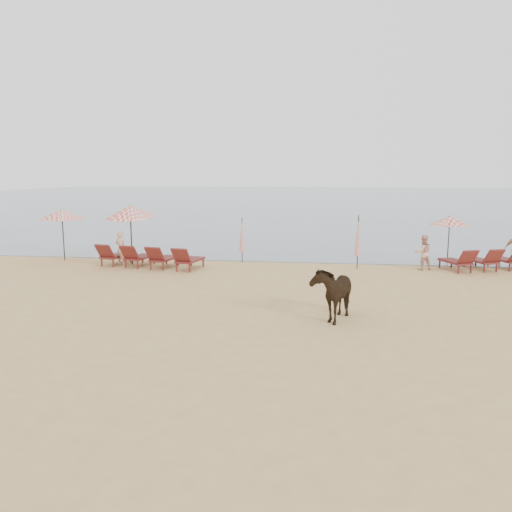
# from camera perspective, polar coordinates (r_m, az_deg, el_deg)

# --- Properties ---
(ground) EXTENTS (120.00, 120.00, 0.00)m
(ground) POSITION_cam_1_polar(r_m,az_deg,el_deg) (13.52, -2.88, -8.01)
(ground) COLOR tan
(ground) RESTS_ON ground
(sea) EXTENTS (160.00, 140.00, 0.06)m
(sea) POSITION_cam_1_polar(r_m,az_deg,el_deg) (92.81, 6.30, 6.74)
(sea) COLOR #51606B
(sea) RESTS_ON ground
(lounger_cluster_left) EXTENTS (4.68, 2.65, 0.70)m
(lounger_cluster_left) POSITION_cam_1_polar(r_m,az_deg,el_deg) (22.23, -12.11, -0.07)
(lounger_cluster_left) COLOR maroon
(lounger_cluster_left) RESTS_ON ground
(lounger_cluster_right) EXTENTS (3.55, 2.79, 0.69)m
(lounger_cluster_right) POSITION_cam_1_polar(r_m,az_deg,el_deg) (23.19, 24.63, -0.36)
(lounger_cluster_right) COLOR maroon
(lounger_cluster_right) RESTS_ON ground
(umbrella_open_left_a) EXTENTS (2.13, 2.13, 2.42)m
(umbrella_open_left_a) POSITION_cam_1_polar(r_m,az_deg,el_deg) (25.15, -21.30, 4.45)
(umbrella_open_left_a) COLOR black
(umbrella_open_left_a) RESTS_ON ground
(umbrella_open_left_b) EXTENTS (2.17, 2.21, 2.77)m
(umbrella_open_left_b) POSITION_cam_1_polar(r_m,az_deg,el_deg) (23.03, -14.18, 4.96)
(umbrella_open_left_b) COLOR black
(umbrella_open_left_b) RESTS_ON ground
(umbrella_open_right) EXTENTS (1.79, 1.79, 2.19)m
(umbrella_open_right) POSITION_cam_1_polar(r_m,az_deg,el_deg) (24.23, 21.27, 3.80)
(umbrella_open_right) COLOR black
(umbrella_open_right) RESTS_ON ground
(umbrella_closed_left) EXTENTS (0.25, 0.25, 2.08)m
(umbrella_closed_left) POSITION_cam_1_polar(r_m,az_deg,el_deg) (23.05, -1.60, 2.46)
(umbrella_closed_left) COLOR black
(umbrella_closed_left) RESTS_ON ground
(umbrella_closed_right) EXTENTS (0.28, 0.28, 2.31)m
(umbrella_closed_right) POSITION_cam_1_polar(r_m,az_deg,el_deg) (21.81, 11.59, 2.26)
(umbrella_closed_right) COLOR black
(umbrella_closed_right) RESTS_ON ground
(cow) EXTENTS (1.34, 2.00, 1.55)m
(cow) POSITION_cam_1_polar(r_m,az_deg,el_deg) (14.16, 8.78, -4.06)
(cow) COLOR black
(cow) RESTS_ON ground
(beachgoer_left) EXTENTS (0.65, 0.51, 1.55)m
(beachgoer_left) POSITION_cam_1_polar(r_m,az_deg,el_deg) (22.98, -15.17, 0.85)
(beachgoer_left) COLOR #DEA98B
(beachgoer_left) RESTS_ON ground
(beachgoer_right_a) EXTENTS (0.84, 0.72, 1.49)m
(beachgoer_right_a) POSITION_cam_1_polar(r_m,az_deg,el_deg) (22.35, 18.56, 0.38)
(beachgoer_right_a) COLOR tan
(beachgoer_right_a) RESTS_ON ground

